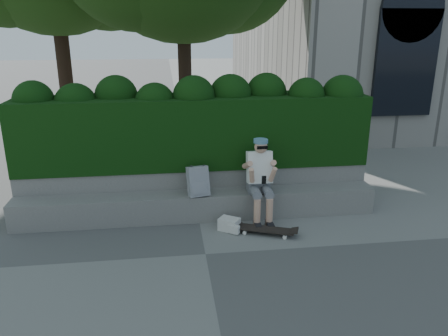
{
  "coord_description": "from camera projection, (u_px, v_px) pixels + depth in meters",
  "views": [
    {
      "loc": [
        -0.47,
        -5.5,
        3.08
      ],
      "look_at": [
        0.4,
        1.0,
        0.95
      ],
      "focal_mm": 35.0,
      "sensor_mm": 36.0,
      "label": 1
    }
  ],
  "objects": [
    {
      "name": "backpack_plaid",
      "position": [
        198.0,
        181.0,
        7.07
      ],
      "size": [
        0.36,
        0.25,
        0.49
      ],
      "primitive_type": "cube",
      "rotation": [
        0.0,
        0.0,
        0.25
      ],
      "color": "#B2B3B7",
      "rests_on": "bench_ledge"
    },
    {
      "name": "skateboard",
      "position": [
        266.0,
        230.0,
        6.78
      ],
      "size": [
        0.91,
        0.54,
        0.09
      ],
      "rotation": [
        0.0,
        0.0,
        -0.38
      ],
      "color": "black",
      "rests_on": "ground"
    },
    {
      "name": "ground",
      "position": [
        205.0,
        254.0,
        6.2
      ],
      "size": [
        80.0,
        80.0,
        0.0
      ],
      "primitive_type": "plane",
      "color": "slate",
      "rests_on": "ground"
    },
    {
      "name": "person",
      "position": [
        260.0,
        177.0,
        7.1
      ],
      "size": [
        0.4,
        0.76,
        1.38
      ],
      "color": "slate",
      "rests_on": "ground"
    },
    {
      "name": "hedge",
      "position": [
        194.0,
        131.0,
        7.62
      ],
      "size": [
        6.0,
        1.0,
        1.2
      ],
      "primitive_type": "cube",
      "color": "black",
      "rests_on": "planter_wall"
    },
    {
      "name": "planter_wall",
      "position": [
        196.0,
        187.0,
        7.71
      ],
      "size": [
        6.0,
        0.5,
        0.75
      ],
      "primitive_type": "cube",
      "color": "gray",
      "rests_on": "ground"
    },
    {
      "name": "backpack_ground",
      "position": [
        229.0,
        224.0,
        6.9
      ],
      "size": [
        0.38,
        0.35,
        0.2
      ],
      "primitive_type": "cube",
      "rotation": [
        0.0,
        0.0,
        -0.61
      ],
      "color": "silver",
      "rests_on": "ground"
    },
    {
      "name": "bench_ledge",
      "position": [
        198.0,
        206.0,
        7.31
      ],
      "size": [
        6.0,
        0.45,
        0.45
      ],
      "primitive_type": "cube",
      "color": "gray",
      "rests_on": "ground"
    }
  ]
}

